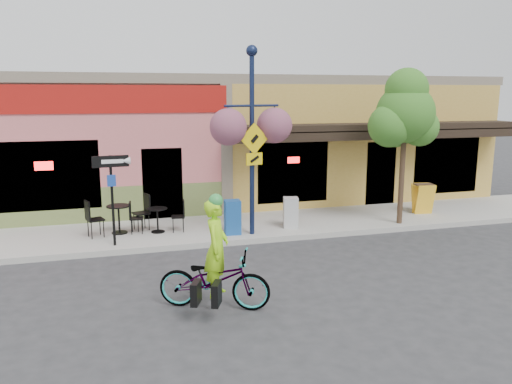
% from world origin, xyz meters
% --- Properties ---
extents(ground, '(90.00, 90.00, 0.00)m').
position_xyz_m(ground, '(0.00, 0.00, 0.00)').
color(ground, '#2D2D30').
rests_on(ground, ground).
extents(sidewalk, '(24.00, 3.00, 0.15)m').
position_xyz_m(sidewalk, '(0.00, 2.00, 0.07)').
color(sidewalk, '#9E9B93').
rests_on(sidewalk, ground).
extents(curb, '(24.00, 0.12, 0.15)m').
position_xyz_m(curb, '(0.00, 0.55, 0.07)').
color(curb, '#A8A59E').
rests_on(curb, ground).
extents(building, '(18.20, 8.20, 4.50)m').
position_xyz_m(building, '(0.00, 7.50, 2.25)').
color(building, '#C86365').
rests_on(building, ground).
extents(bicycle, '(2.19, 1.49, 1.09)m').
position_xyz_m(bicycle, '(-2.70, -3.15, 0.55)').
color(bicycle, maroon).
rests_on(bicycle, ground).
extents(cyclist_rider, '(0.65, 0.77, 1.79)m').
position_xyz_m(cyclist_rider, '(-2.65, -3.15, 0.90)').
color(cyclist_rider, '#9FE818').
rests_on(cyclist_rider, ground).
extents(lamp_post, '(1.69, 0.98, 4.98)m').
position_xyz_m(lamp_post, '(-0.85, 0.97, 2.64)').
color(lamp_post, '#131D3C').
rests_on(lamp_post, sidewalk).
extents(one_way_sign, '(0.89, 0.27, 2.28)m').
position_xyz_m(one_way_sign, '(-4.46, 0.90, 1.29)').
color(one_way_sign, black).
rests_on(one_way_sign, sidewalk).
extents(cafe_set_left, '(1.88, 1.34, 1.02)m').
position_xyz_m(cafe_set_left, '(-4.33, 2.00, 0.66)').
color(cafe_set_left, black).
rests_on(cafe_set_left, sidewalk).
extents(cafe_set_right, '(1.55, 0.90, 0.89)m').
position_xyz_m(cafe_set_right, '(-3.31, 1.82, 0.59)').
color(cafe_set_right, black).
rests_on(cafe_set_right, sidewalk).
extents(newspaper_box_blue, '(0.44, 0.39, 0.93)m').
position_xyz_m(newspaper_box_blue, '(-1.37, 1.10, 0.62)').
color(newspaper_box_blue, '#184A91').
rests_on(newspaper_box_blue, sidewalk).
extents(newspaper_box_grey, '(0.48, 0.45, 0.87)m').
position_xyz_m(newspaper_box_grey, '(0.38, 1.31, 0.58)').
color(newspaper_box_grey, '#B1B1B1').
rests_on(newspaper_box_grey, sidewalk).
extents(street_tree, '(2.23, 2.23, 4.53)m').
position_xyz_m(street_tree, '(3.64, 0.89, 2.41)').
color(street_tree, '#3D7A26').
rests_on(street_tree, sidewalk).
extents(sandwich_board, '(0.63, 0.49, 0.96)m').
position_xyz_m(sandwich_board, '(4.99, 1.62, 0.63)').
color(sandwich_board, yellow).
rests_on(sandwich_board, sidewalk).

